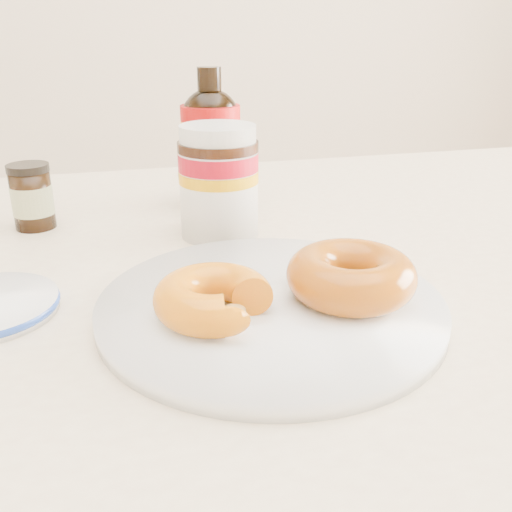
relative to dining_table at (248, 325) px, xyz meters
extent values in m
cube|color=#FFEBC2|center=(0.00, 0.00, 0.06)|extent=(1.40, 0.90, 0.04)
cylinder|color=#C6B28C|center=(0.62, 0.37, -0.31)|extent=(0.06, 0.06, 0.71)
cylinder|color=white|center=(-0.01, -0.13, 0.09)|extent=(0.30, 0.30, 0.02)
torus|color=white|center=(-0.01, -0.13, 0.09)|extent=(0.30, 0.30, 0.01)
torus|color=orange|center=(-0.07, -0.15, 0.12)|extent=(0.11, 0.11, 0.03)
torus|color=#A0590A|center=(0.06, -0.14, 0.12)|extent=(0.12, 0.12, 0.04)
cylinder|color=white|center=(-0.01, 0.08, 0.14)|extent=(0.09, 0.09, 0.11)
cylinder|color=maroon|center=(-0.01, 0.08, 0.17)|extent=(0.09, 0.09, 0.02)
cylinder|color=#D89905|center=(-0.01, 0.08, 0.16)|extent=(0.09, 0.09, 0.01)
cylinder|color=black|center=(-0.01, 0.08, 0.19)|extent=(0.09, 0.09, 0.01)
cylinder|color=white|center=(-0.01, 0.08, 0.20)|extent=(0.09, 0.09, 0.02)
cylinder|color=black|center=(-0.23, 0.17, 0.12)|extent=(0.05, 0.05, 0.07)
cylinder|color=beige|center=(-0.23, 0.17, 0.12)|extent=(0.05, 0.05, 0.04)
cylinder|color=black|center=(-0.23, 0.17, 0.16)|extent=(0.05, 0.05, 0.01)
camera|label=1|loc=(-0.14, -0.56, 0.32)|focal=40.00mm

